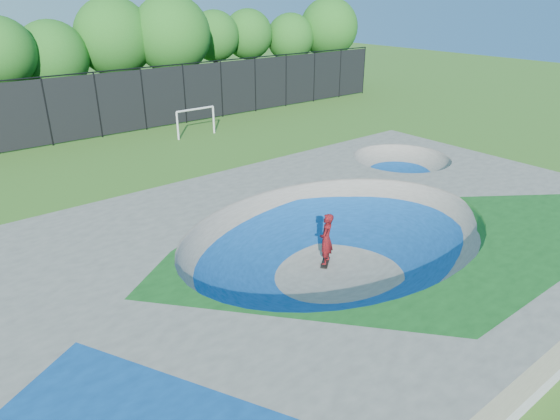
% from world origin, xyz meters
% --- Properties ---
extents(ground, '(120.00, 120.00, 0.00)m').
position_xyz_m(ground, '(0.00, 0.00, 0.00)').
color(ground, '#32621B').
rests_on(ground, ground).
extents(skate_deck, '(22.00, 14.00, 1.50)m').
position_xyz_m(skate_deck, '(0.00, 0.00, 0.75)').
color(skate_deck, gray).
rests_on(skate_deck, ground).
extents(skater, '(0.79, 0.73, 1.82)m').
position_xyz_m(skater, '(-0.07, 0.49, 0.91)').
color(skater, '#B00E12').
rests_on(skater, ground).
extents(skateboard, '(0.75, 0.66, 0.05)m').
position_xyz_m(skateboard, '(-0.07, 0.49, 0.03)').
color(skateboard, black).
rests_on(skateboard, ground).
extents(soccer_goal, '(2.71, 0.12, 1.78)m').
position_xyz_m(soccer_goal, '(4.77, 17.45, 1.23)').
color(soccer_goal, silver).
rests_on(soccer_goal, ground).
extents(fence, '(48.09, 0.09, 4.04)m').
position_xyz_m(fence, '(0.00, 21.00, 2.10)').
color(fence, black).
rests_on(fence, ground).
extents(treeline, '(52.63, 7.26, 8.41)m').
position_xyz_m(treeline, '(1.65, 26.05, 5.08)').
color(treeline, '#4F3327').
rests_on(treeline, ground).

